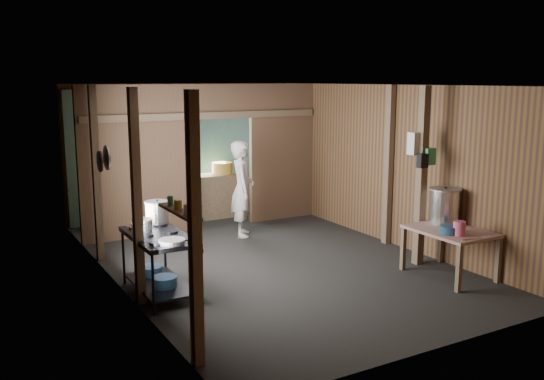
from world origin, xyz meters
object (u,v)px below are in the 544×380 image
prep_table (449,253)px  stock_pot (444,207)px  pink_bucket (459,228)px  stove_pot_large (157,213)px  yellow_tub (222,168)px  gas_range (160,265)px  cook (242,189)px

prep_table → stock_pot: stock_pot is taller
prep_table → pink_bucket: pink_bucket is taller
stove_pot_large → yellow_tub: (2.37, 3.06, 0.03)m
prep_table → stock_pot: bearing=59.2°
gas_range → cook: (2.21, 2.06, 0.44)m
prep_table → gas_range: bearing=161.0°
stock_pot → pink_bucket: (-0.32, -0.59, -0.15)m
gas_range → yellow_tub: bearing=54.8°
pink_bucket → prep_table: bearing=64.0°
gas_range → yellow_tub: yellow_tub is taller
gas_range → stock_pot: bearing=-13.9°
prep_table → yellow_tub: bearing=103.5°
stove_pot_large → pink_bucket: 4.00m
pink_bucket → gas_range: bearing=156.5°
pink_bucket → stock_pot: bearing=61.4°
gas_range → yellow_tub: size_ratio=3.31×
gas_range → stove_pot_large: bearing=72.6°
stove_pot_large → stock_pot: 4.02m
gas_range → yellow_tub: 4.44m
gas_range → pink_bucket: 3.92m
prep_table → yellow_tub: (-1.17, 4.88, 0.63)m
yellow_tub → pink_bucket: bearing=-78.6°
yellow_tub → cook: (-0.33, -1.54, -0.13)m
prep_table → stove_pot_large: size_ratio=3.43×
gas_range → stock_pot: (3.90, -0.96, 0.51)m
pink_bucket → cook: (-1.37, 3.61, 0.07)m
prep_table → stock_pot: (0.19, 0.32, 0.57)m
stove_pot_large → yellow_tub: 3.87m
prep_table → pink_bucket: (-0.13, -0.27, 0.43)m
stove_pot_large → stock_pot: bearing=-22.0°
gas_range → stock_pot: 4.05m
prep_table → stove_pot_large: 4.03m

